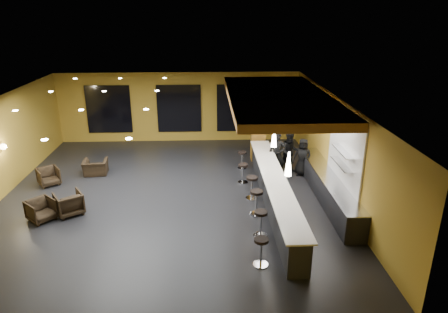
{
  "coord_description": "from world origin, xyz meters",
  "views": [
    {
      "loc": [
        1.4,
        -13.26,
        6.41
      ],
      "look_at": [
        2.0,
        0.5,
        1.3
      ],
      "focal_mm": 32.0,
      "sensor_mm": 36.0,
      "label": 1
    }
  ],
  "objects_px": {
    "armchair_a": "(41,210)",
    "armchair_c": "(49,176)",
    "pendant_2": "(264,118)",
    "bar_stool_1": "(261,220)",
    "bar_stool_0": "(261,248)",
    "prep_counter": "(327,188)",
    "bar_stool_2": "(256,199)",
    "bar_stool_5": "(242,158)",
    "pendant_1": "(274,137)",
    "pendant_0": "(289,164)",
    "staff_b": "(290,152)",
    "staff_c": "(303,157)",
    "bar_stool_4": "(243,171)",
    "armchair_b": "(69,203)",
    "staff_a": "(277,154)",
    "armchair_d": "(96,167)",
    "column": "(258,122)",
    "bar_stool_3": "(252,185)",
    "bar_counter": "(274,193)"
  },
  "relations": [
    {
      "from": "prep_counter",
      "to": "bar_stool_3",
      "type": "relative_size",
      "value": 7.12
    },
    {
      "from": "armchair_a",
      "to": "bar_stool_4",
      "type": "distance_m",
      "value": 7.24
    },
    {
      "from": "pendant_2",
      "to": "bar_stool_5",
      "type": "bearing_deg",
      "value": 146.32
    },
    {
      "from": "prep_counter",
      "to": "armchair_a",
      "type": "bearing_deg",
      "value": -173.28
    },
    {
      "from": "bar_stool_0",
      "to": "prep_counter",
      "type": "bearing_deg",
      "value": 53.13
    },
    {
      "from": "prep_counter",
      "to": "staff_c",
      "type": "height_order",
      "value": "staff_c"
    },
    {
      "from": "bar_stool_4",
      "to": "armchair_d",
      "type": "bearing_deg",
      "value": 169.57
    },
    {
      "from": "column",
      "to": "bar_stool_1",
      "type": "height_order",
      "value": "column"
    },
    {
      "from": "pendant_1",
      "to": "armchair_a",
      "type": "relative_size",
      "value": 0.9
    },
    {
      "from": "staff_b",
      "to": "bar_stool_1",
      "type": "height_order",
      "value": "staff_b"
    },
    {
      "from": "staff_b",
      "to": "bar_stool_2",
      "type": "distance_m",
      "value": 4.11
    },
    {
      "from": "bar_stool_1",
      "to": "bar_stool_0",
      "type": "bearing_deg",
      "value": -97.06
    },
    {
      "from": "bar_stool_1",
      "to": "bar_stool_5",
      "type": "height_order",
      "value": "bar_stool_1"
    },
    {
      "from": "armchair_d",
      "to": "pendant_2",
      "type": "bearing_deg",
      "value": 174.04
    },
    {
      "from": "bar_stool_4",
      "to": "bar_stool_5",
      "type": "distance_m",
      "value": 1.5
    },
    {
      "from": "pendant_2",
      "to": "staff_c",
      "type": "bearing_deg",
      "value": -10.15
    },
    {
      "from": "column",
      "to": "bar_stool_3",
      "type": "bearing_deg",
      "value": -99.86
    },
    {
      "from": "bar_stool_1",
      "to": "bar_stool_4",
      "type": "xyz_separation_m",
      "value": [
        -0.18,
        3.94,
        -0.03
      ]
    },
    {
      "from": "bar_stool_5",
      "to": "bar_stool_4",
      "type": "bearing_deg",
      "value": -93.72
    },
    {
      "from": "pendant_1",
      "to": "armchair_d",
      "type": "relative_size",
      "value": 0.74
    },
    {
      "from": "armchair_c",
      "to": "armchair_d",
      "type": "height_order",
      "value": "armchair_c"
    },
    {
      "from": "pendant_1",
      "to": "armchair_d",
      "type": "distance_m",
      "value": 7.62
    },
    {
      "from": "armchair_b",
      "to": "bar_stool_2",
      "type": "bearing_deg",
      "value": 143.75
    },
    {
      "from": "pendant_2",
      "to": "staff_a",
      "type": "xyz_separation_m",
      "value": [
        0.51,
        -0.39,
        -1.41
      ]
    },
    {
      "from": "staff_b",
      "to": "staff_c",
      "type": "relative_size",
      "value": 1.12
    },
    {
      "from": "bar_counter",
      "to": "staff_c",
      "type": "height_order",
      "value": "staff_c"
    },
    {
      "from": "staff_a",
      "to": "armchair_c",
      "type": "xyz_separation_m",
      "value": [
        -8.91,
        -0.46,
        -0.59
      ]
    },
    {
      "from": "pendant_1",
      "to": "staff_a",
      "type": "distance_m",
      "value": 2.59
    },
    {
      "from": "staff_a",
      "to": "bar_stool_5",
      "type": "distance_m",
      "value": 1.65
    },
    {
      "from": "pendant_0",
      "to": "bar_stool_1",
      "type": "xyz_separation_m",
      "value": [
        -0.71,
        0.09,
        -1.82
      ]
    },
    {
      "from": "pendant_1",
      "to": "bar_stool_1",
      "type": "bearing_deg",
      "value": -106.42
    },
    {
      "from": "bar_stool_2",
      "to": "staff_a",
      "type": "bearing_deg",
      "value": 69.54
    },
    {
      "from": "armchair_c",
      "to": "staff_a",
      "type": "bearing_deg",
      "value": -32.55
    },
    {
      "from": "armchair_d",
      "to": "staff_a",
      "type": "bearing_deg",
      "value": 171.12
    },
    {
      "from": "armchair_b",
      "to": "armchair_c",
      "type": "relative_size",
      "value": 1.1
    },
    {
      "from": "bar_stool_5",
      "to": "armchair_d",
      "type": "bearing_deg",
      "value": -176.25
    },
    {
      "from": "bar_stool_2",
      "to": "bar_stool_5",
      "type": "bearing_deg",
      "value": 91.55
    },
    {
      "from": "armchair_b",
      "to": "staff_c",
      "type": "bearing_deg",
      "value": 166.14
    },
    {
      "from": "bar_stool_5",
      "to": "bar_stool_2",
      "type": "bearing_deg",
      "value": -88.45
    },
    {
      "from": "armchair_a",
      "to": "armchair_c",
      "type": "distance_m",
      "value": 2.9
    },
    {
      "from": "pendant_2",
      "to": "armchair_a",
      "type": "height_order",
      "value": "pendant_2"
    },
    {
      "from": "bar_stool_4",
      "to": "prep_counter",
      "type": "bearing_deg",
      "value": -27.9
    },
    {
      "from": "bar_counter",
      "to": "pendant_0",
      "type": "relative_size",
      "value": 11.43
    },
    {
      "from": "pendant_1",
      "to": "staff_a",
      "type": "xyz_separation_m",
      "value": [
        0.51,
        2.11,
        -1.41
      ]
    },
    {
      "from": "bar_counter",
      "to": "staff_a",
      "type": "bearing_deg",
      "value": 78.89
    },
    {
      "from": "bar_counter",
      "to": "bar_stool_1",
      "type": "relative_size",
      "value": 9.64
    },
    {
      "from": "pendant_1",
      "to": "armchair_b",
      "type": "relative_size",
      "value": 0.84
    },
    {
      "from": "bar_stool_1",
      "to": "bar_stool_4",
      "type": "bearing_deg",
      "value": 92.54
    },
    {
      "from": "column",
      "to": "bar_stool_5",
      "type": "bearing_deg",
      "value": -126.28
    },
    {
      "from": "armchair_a",
      "to": "bar_stool_4",
      "type": "height_order",
      "value": "bar_stool_4"
    }
  ]
}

